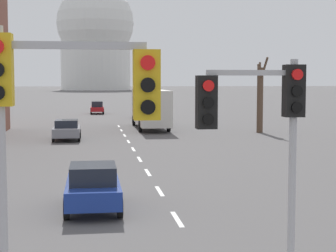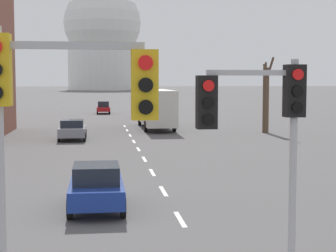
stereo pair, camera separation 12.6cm
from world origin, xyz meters
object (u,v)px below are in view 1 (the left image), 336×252
sedan_near_right (141,111)px  sedan_mid_centre (67,129)px  sedan_far_left (97,107)px  traffic_signal_near_left (52,117)px  traffic_signal_centre_tall (263,122)px  city_bus (150,106)px  sedan_near_left (93,187)px

sedan_near_right → sedan_mid_centre: sedan_near_right is taller
sedan_far_left → traffic_signal_near_left: bearing=-91.2°
traffic_signal_centre_tall → sedan_far_left: bearing=92.0°
sedan_mid_centre → sedan_far_left: bearing=85.4°
traffic_signal_centre_tall → sedan_near_right: 54.31m
traffic_signal_centre_tall → city_bus: bearing=86.8°
traffic_signal_near_left → traffic_signal_centre_tall: bearing=31.4°
sedan_near_left → city_bus: city_bus is taller
traffic_signal_near_left → sedan_near_left: 11.41m
sedan_far_left → city_bus: (4.46, -23.37, 1.23)m
sedan_near_left → traffic_signal_near_left: bearing=-93.0°
sedan_near_left → city_bus: (5.27, 31.23, 1.25)m
sedan_near_left → sedan_far_left: sedan_far_left is taller
sedan_near_right → sedan_mid_centre: bearing=-108.1°
traffic_signal_near_left → sedan_near_left: traffic_signal_near_left is taller
traffic_signal_centre_tall → sedan_mid_centre: bearing=98.8°
sedan_mid_centre → city_bus: 11.20m
sedan_near_right → sedan_mid_centre: (-7.45, -22.81, 0.00)m
traffic_signal_near_left → city_bus: 42.65m
traffic_signal_near_left → traffic_signal_centre_tall: 4.27m
traffic_signal_near_left → city_bus: bearing=82.1°
sedan_near_right → sedan_near_left: bearing=-97.1°
sedan_far_left → city_bus: size_ratio=0.40×
sedan_near_left → sedan_near_right: sedan_near_left is taller
sedan_mid_centre → sedan_far_left: size_ratio=1.00×
sedan_near_right → sedan_far_left: size_ratio=0.96×
sedan_mid_centre → sedan_far_left: 32.10m
traffic_signal_near_left → sedan_near_right: (6.25, 56.39, -3.07)m
sedan_near_left → sedan_far_left: 54.60m
sedan_near_right → city_bus: city_bus is taller
sedan_near_left → sedan_mid_centre: (-1.77, 22.60, -0.03)m
city_bus → sedan_near_right: bearing=88.3°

